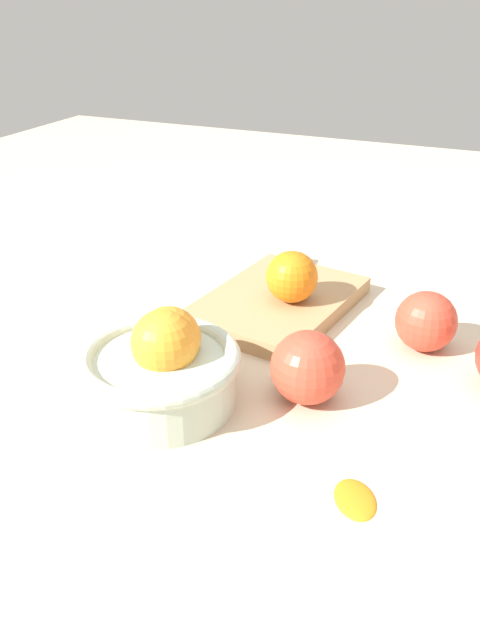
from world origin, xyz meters
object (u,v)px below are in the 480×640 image
object	(u,v)px
apple_mid_left	(308,368)
apple_front_right_2	(426,321)
knife	(283,272)
cutting_board	(278,303)
orange_on_board	(292,277)
bowl	(162,366)

from	to	relation	value
apple_mid_left	apple_front_right_2	size ratio (longest dim) A/B	1.08
apple_mid_left	apple_front_right_2	bearing A→B (deg)	-31.52
knife	apple_front_right_2	distance (m)	0.23
cutting_board	knife	bearing A→B (deg)	14.58
knife	apple_mid_left	xyz separation A→B (m)	(-0.25, -0.12, 0.01)
knife	orange_on_board	bearing A→B (deg)	-153.17
bowl	apple_mid_left	xyz separation A→B (m)	(0.06, -0.14, -0.00)
knife	cutting_board	bearing A→B (deg)	-165.42
knife	apple_mid_left	bearing A→B (deg)	-154.82
orange_on_board	knife	distance (m)	0.09
apple_mid_left	apple_front_right_2	distance (m)	0.19
bowl	cutting_board	xyz separation A→B (m)	(0.25, -0.04, -0.03)
orange_on_board	knife	bearing A→B (deg)	26.83
bowl	orange_on_board	distance (m)	0.25
knife	bowl	bearing A→B (deg)	176.02
apple_front_right_2	apple_mid_left	bearing A→B (deg)	148.48
cutting_board	apple_front_right_2	world-z (taller)	apple_front_right_2
cutting_board	apple_front_right_2	xyz separation A→B (m)	(-0.02, -0.20, 0.03)
cutting_board	apple_mid_left	world-z (taller)	apple_mid_left
bowl	cutting_board	distance (m)	0.25
cutting_board	apple_mid_left	distance (m)	0.21
bowl	knife	size ratio (longest dim) A/B	1.10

